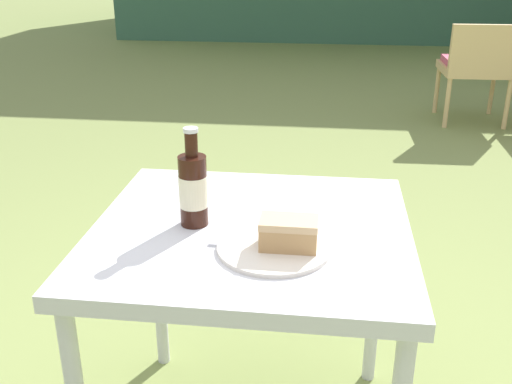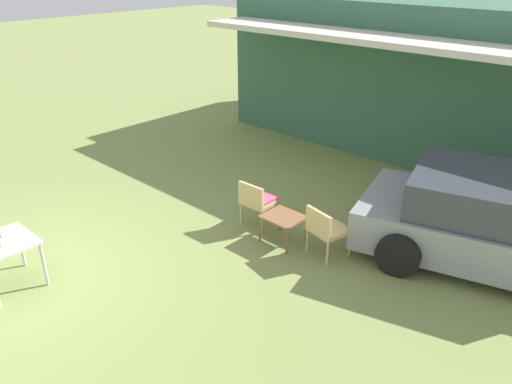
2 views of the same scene
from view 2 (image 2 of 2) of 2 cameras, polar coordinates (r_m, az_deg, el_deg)
name	(u,v)px [view 2 (image 2 of 2)]	position (r m, az deg, el deg)	size (l,w,h in m)	color
ground_plane	(14,285)	(7.60, -25.96, -9.51)	(60.00, 60.00, 0.00)	olive
cabin_building	(445,72)	(12.47, 20.80, 12.65)	(9.03, 5.61, 3.20)	#38664C
parked_car	(500,223)	(7.80, 26.09, -3.20)	(4.28, 2.85, 1.31)	gray
wicker_chair_cushioned	(258,199)	(8.06, 0.22, -0.85)	(0.51, 0.51, 0.78)	tan
wicker_chair_plain	(326,228)	(7.31, 7.97, -4.09)	(0.59, 0.59, 0.78)	tan
garden_side_table	(283,219)	(7.61, 3.13, -3.08)	(0.59, 0.52, 0.45)	brown
patio_table	(4,246)	(7.30, -26.87, -5.53)	(0.77, 0.72, 0.69)	silver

